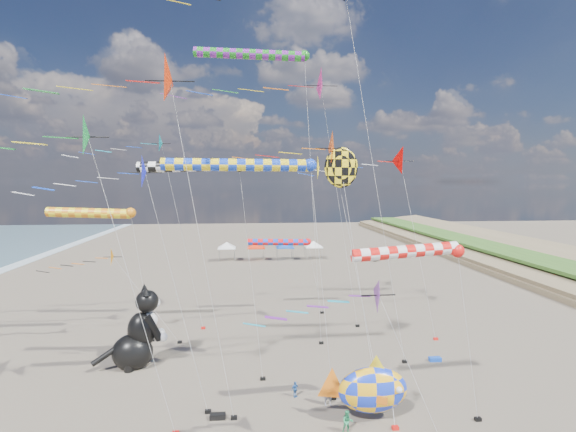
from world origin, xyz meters
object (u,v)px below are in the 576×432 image
at_px(child_green, 347,422).
at_px(parked_car, 369,257).
at_px(child_blue, 295,389).
at_px(fish_inflatable, 372,390).
at_px(person_adult, 328,392).
at_px(cat_inflatable, 136,327).

distance_m(child_green, parked_car, 54.33).
bearing_deg(child_blue, fish_inflatable, -73.82).
relative_size(fish_inflatable, child_blue, 5.37).
xyz_separation_m(fish_inflatable, child_green, (-1.65, -1.09, -1.21)).
xyz_separation_m(person_adult, child_blue, (-1.89, 1.24, -0.33)).
bearing_deg(cat_inflatable, child_green, -55.73).
bearing_deg(child_green, parked_car, 74.34).
height_order(cat_inflatable, parked_car, cat_inflatable).
distance_m(child_blue, parked_car, 50.99).
xyz_separation_m(fish_inflatable, person_adult, (-2.13, 2.02, -1.01)).
xyz_separation_m(fish_inflatable, parked_car, (14.17, 50.89, -1.26)).
relative_size(cat_inflatable, person_adult, 3.66).
distance_m(cat_inflatable, child_blue, 12.65).
xyz_separation_m(child_green, child_blue, (-2.37, 4.34, -0.12)).
height_order(cat_inflatable, child_blue, cat_inflatable).
relative_size(fish_inflatable, child_green, 4.30).
height_order(person_adult, child_green, person_adult).
height_order(fish_inflatable, parked_car, fish_inflatable).
relative_size(cat_inflatable, child_blue, 6.03).
bearing_deg(child_green, person_adult, 99.97).
bearing_deg(cat_inflatable, parked_car, 36.25).
distance_m(cat_inflatable, parked_car, 51.17).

